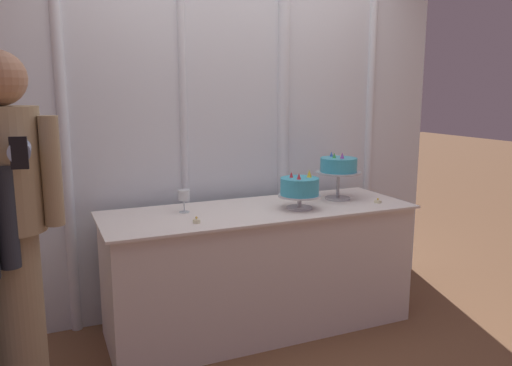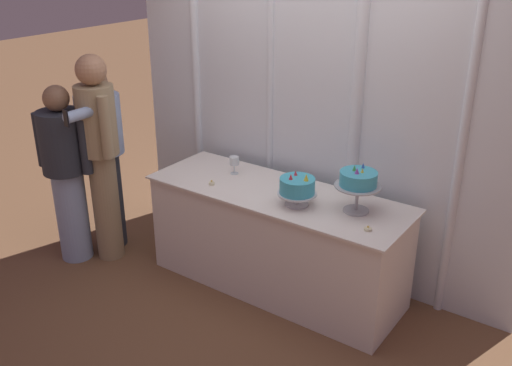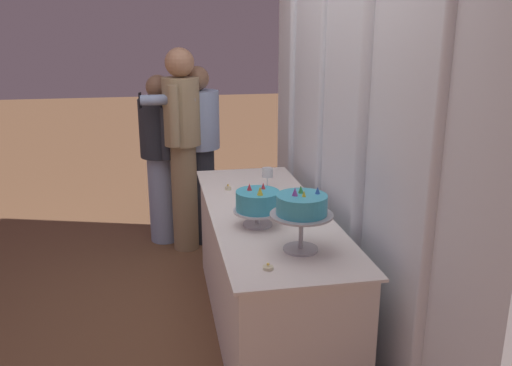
% 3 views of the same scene
% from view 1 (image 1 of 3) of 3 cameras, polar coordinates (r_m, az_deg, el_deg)
% --- Properties ---
extents(ground_plane, '(24.00, 24.00, 0.00)m').
position_cam_1_polar(ground_plane, '(3.37, 1.14, -16.61)').
color(ground_plane, brown).
extents(draped_curtain, '(3.30, 0.16, 2.77)m').
position_cam_1_polar(draped_curtain, '(3.51, -2.51, 9.53)').
color(draped_curtain, silver).
rests_on(draped_curtain, ground_plane).
extents(cake_table, '(1.98, 0.69, 0.80)m').
position_cam_1_polar(cake_table, '(3.29, 0.43, -9.69)').
color(cake_table, white).
rests_on(cake_table, ground_plane).
extents(cake_display_nearleft, '(0.27, 0.27, 0.25)m').
position_cam_1_polar(cake_display_nearleft, '(3.16, 5.02, -0.60)').
color(cake_display_nearleft, silver).
rests_on(cake_display_nearleft, cake_table).
extents(cake_display_nearright, '(0.31, 0.31, 0.33)m').
position_cam_1_polar(cake_display_nearright, '(3.46, 9.38, 1.75)').
color(cake_display_nearright, '#B2B2B7').
rests_on(cake_display_nearright, cake_table).
extents(wine_glass, '(0.07, 0.07, 0.14)m').
position_cam_1_polar(wine_glass, '(3.09, -8.21, -1.47)').
color(wine_glass, silver).
rests_on(wine_glass, cake_table).
extents(tealight_far_left, '(0.04, 0.04, 0.04)m').
position_cam_1_polar(tealight_far_left, '(2.86, -6.79, -4.31)').
color(tealight_far_left, beige).
rests_on(tealight_far_left, cake_table).
extents(tealight_near_left, '(0.05, 0.05, 0.03)m').
position_cam_1_polar(tealight_near_left, '(3.44, 13.70, -2.06)').
color(tealight_near_left, beige).
rests_on(tealight_near_left, cake_table).
extents(guest_man_dark_suit, '(0.44, 0.39, 1.71)m').
position_cam_1_polar(guest_man_dark_suit, '(2.47, -26.12, -4.13)').
color(guest_man_dark_suit, '#9E8966').
rests_on(guest_man_dark_suit, ground_plane).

